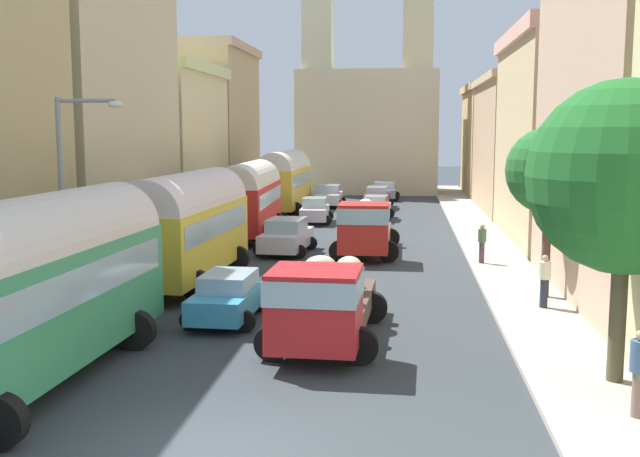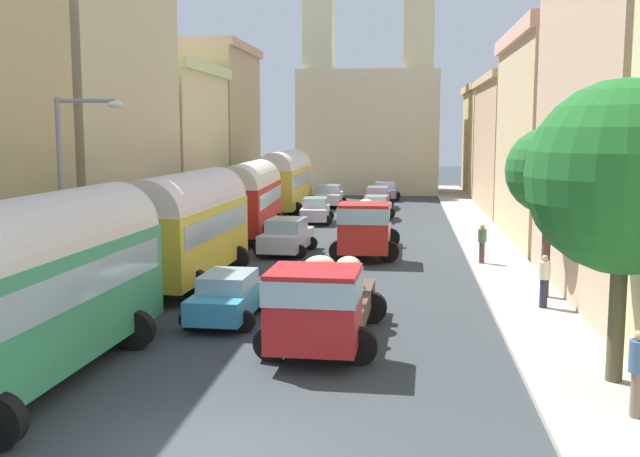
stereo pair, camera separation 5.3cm
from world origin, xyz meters
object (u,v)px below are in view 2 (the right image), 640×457
object	(u,v)px
parked_bus_0	(26,283)
parked_bus_2	(249,196)
parked_bus_1	(187,223)
pedestrian_0	(638,371)
cargo_truck_0	(323,300)
streetlamp_near	(71,188)
cargo_truck_1	(365,227)
pedestrian_2	(544,280)
parked_bus_3	(285,178)
car_6	(329,196)
car_5	(315,210)
car_0	(377,208)
car_2	(385,191)
car_3	(228,296)
car_4	(287,236)
pedestrian_1	(482,242)
car_1	(378,197)

from	to	relation	value
parked_bus_0	parked_bus_2	distance (m)	23.05
parked_bus_1	pedestrian_0	bearing A→B (deg)	-44.06
cargo_truck_0	streetlamp_near	size ratio (longest dim) A/B	1.04
parked_bus_0	cargo_truck_1	distance (m)	18.81
parked_bus_2	pedestrian_2	size ratio (longest dim) A/B	4.68
streetlamp_near	cargo_truck_0	bearing A→B (deg)	-13.75
pedestrian_0	streetlamp_near	bearing A→B (deg)	156.09
parked_bus_3	car_6	distance (m)	5.33
parked_bus_1	parked_bus_3	distance (m)	23.36
car_5	pedestrian_2	xyz separation A→B (m)	(9.61, -21.10, 0.24)
car_0	car_6	distance (m)	8.49
parked_bus_3	car_0	world-z (taller)	parked_bus_3
car_2	streetlamp_near	size ratio (longest dim) A/B	0.57
car_0	parked_bus_1	bearing A→B (deg)	-106.80
car_3	car_5	world-z (taller)	car_5
pedestrian_2	car_0	bearing A→B (deg)	104.54
cargo_truck_1	car_4	bearing A→B (deg)	172.02
parked_bus_2	car_5	xyz separation A→B (m)	(2.71, 6.30, -1.39)
pedestrian_1	streetlamp_near	size ratio (longest dim) A/B	0.27
parked_bus_3	car_6	bearing A→B (deg)	60.68
car_5	car_1	bearing A→B (deg)	69.09
parked_bus_2	car_0	bearing A→B (deg)	53.06
parked_bus_1	streetlamp_near	world-z (taller)	streetlamp_near
pedestrian_1	streetlamp_near	bearing A→B (deg)	-140.81
parked_bus_0	car_1	world-z (taller)	parked_bus_0
car_1	pedestrian_1	distance (m)	22.95
parked_bus_2	car_2	distance (m)	22.66
parked_bus_3	car_2	bearing A→B (deg)	57.60
car_5	pedestrian_2	distance (m)	23.19
parked_bus_0	streetlamp_near	bearing A→B (deg)	105.04
car_3	car_4	distance (m)	12.04
cargo_truck_0	pedestrian_1	distance (m)	13.25
car_0	pedestrian_2	world-z (taller)	pedestrian_2
car_6	pedestrian_1	bearing A→B (deg)	-69.54
parked_bus_1	car_1	bearing A→B (deg)	77.66
cargo_truck_0	car_2	size ratio (longest dim) A/B	1.83
car_1	car_2	xyz separation A→B (m)	(0.36, 6.44, -0.05)
cargo_truck_1	parked_bus_0	bearing A→B (deg)	-109.67
car_0	streetlamp_near	world-z (taller)	streetlamp_near
parked_bus_2	pedestrian_0	xyz separation A→B (m)	(12.48, -23.70, -1.11)
parked_bus_3	pedestrian_1	distance (m)	21.81
car_4	car_3	bearing A→B (deg)	-89.14
car_1	car_6	xyz separation A→B (m)	(-3.56, 0.77, 0.01)
cargo_truck_0	car_1	size ratio (longest dim) A/B	1.53
parked_bus_3	streetlamp_near	distance (m)	29.13
car_2	car_6	bearing A→B (deg)	-124.67
pedestrian_0	car_3	bearing A→B (deg)	144.57
parked_bus_3	streetlamp_near	size ratio (longest dim) A/B	1.28
parked_bus_2	pedestrian_0	size ratio (longest dim) A/B	4.49
parked_bus_2	car_4	size ratio (longest dim) A/B	1.99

